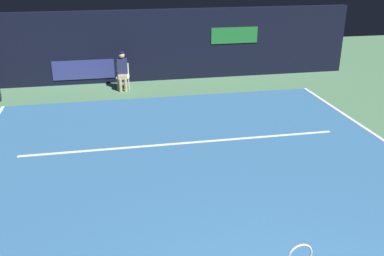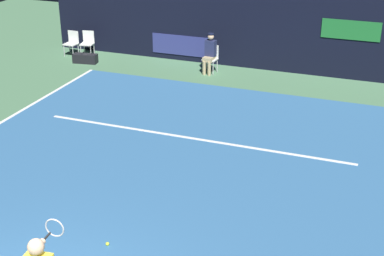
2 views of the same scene
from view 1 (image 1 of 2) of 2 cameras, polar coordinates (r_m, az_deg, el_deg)
The scene contains 5 objects.
ground_plane at distance 9.01m, azimuth 1.22°, elevation -7.43°, with size 30.34×30.34×0.00m, color #4C7A56.
court_surface at distance 9.01m, azimuth 1.22°, elevation -7.39°, with size 10.23×11.88×0.01m, color #336699.
line_service at distance 10.83m, azimuth -1.11°, elevation -2.02°, with size 7.98×0.10×0.01m, color white.
back_wall at distance 16.23m, azimuth -4.99°, elevation 10.87°, with size 15.05×0.33×2.60m.
line_judge_on_chair at distance 15.21m, azimuth -9.22°, elevation 7.54°, with size 0.47×0.55×1.32m.
Camera 1 is at (-1.69, -2.71, 4.44)m, focal length 40.13 mm.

